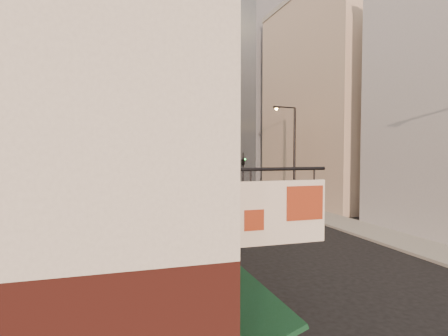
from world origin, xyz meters
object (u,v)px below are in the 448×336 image
Objects in this scene: traffic_light_right at (243,161)px; white_tower at (199,90)px; streetlamp_far at (216,150)px; clock_tower at (143,101)px; streetlamp_mid at (292,151)px.

white_tower is at bearing -87.47° from traffic_light_right.
white_tower is 4.44× the size of streetlamp_far.
clock_tower reaches higher than traffic_light_right.
streetlamp_mid is 23.80m from streetlamp_far.
traffic_light_right is at bearing -66.69° from streetlamp_far.
white_tower is 8.30× the size of traffic_light_right.
white_tower reaches higher than streetlamp_mid.
streetlamp_far is at bearing -98.34° from white_tower.
streetlamp_far reaches higher than traffic_light_right.
streetlamp_mid reaches higher than traffic_light_right.
traffic_light_right is (-3.99, -38.91, -14.67)m from white_tower.
streetlamp_far reaches higher than streetlamp_mid.
streetlamp_mid is 1.81× the size of traffic_light_right.
white_tower is (11.00, -14.00, 0.97)m from clock_tower.
clock_tower is 8.98× the size of traffic_light_right.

